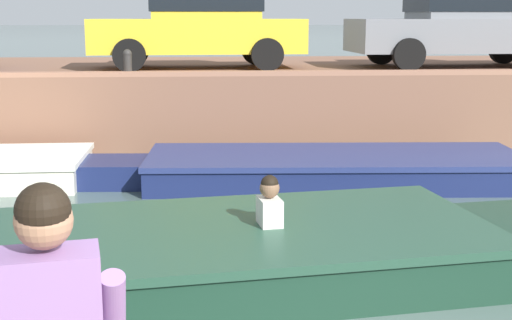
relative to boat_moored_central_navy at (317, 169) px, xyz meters
The scene contains 8 objects.
ground_plane 3.01m from the boat_moored_central_navy, 99.56° to the right, with size 400.00×400.00×0.00m, color #4C605B.
far_quay_wall 4.70m from the boat_moored_central_navy, 96.12° to the left, with size 60.00×6.00×1.46m, color brown.
far_wall_coping 2.24m from the boat_moored_central_navy, 105.75° to the left, with size 60.00×0.24×0.08m, color #9F6C52.
boat_moored_central_navy is the anchor object (origin of this frame).
motorboat_passing 4.23m from the boat_moored_central_navy, 112.70° to the right, with size 7.31×3.21×0.99m.
car_left_inner_yellow 4.53m from the boat_moored_central_navy, 115.73° to the left, with size 4.12×2.05×1.54m.
car_centre_grey 5.42m from the boat_moored_central_navy, 46.42° to the left, with size 4.37×2.14×1.54m.
mooring_bollard_mid 3.82m from the boat_moored_central_navy, 147.32° to the left, with size 0.15×0.15×0.45m.
Camera 1 is at (-1.12, -2.76, 2.45)m, focal length 50.00 mm.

